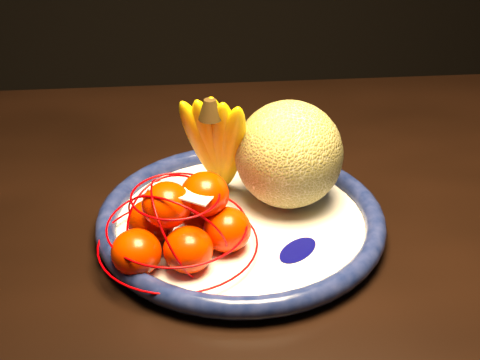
{
  "coord_description": "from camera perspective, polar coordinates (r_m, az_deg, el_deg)",
  "views": [
    {
      "loc": [
        0.03,
        -0.81,
        1.27
      ],
      "look_at": [
        0.1,
        -0.08,
        0.84
      ],
      "focal_mm": 50.0,
      "sensor_mm": 36.0,
      "label": 1
    }
  ],
  "objects": [
    {
      "name": "fruit_bowl",
      "position": [
        0.87,
        0.06,
        -3.46
      ],
      "size": [
        0.37,
        0.37,
        0.03
      ],
      "rotation": [
        0.0,
        0.0,
        0.18
      ],
      "color": "white",
      "rests_on": "dining_table"
    },
    {
      "name": "price_tag",
      "position": [
        0.77,
        -5.07,
        -1.12
      ],
      "size": [
        0.08,
        0.06,
        0.01
      ],
      "primitive_type": "cube",
      "rotation": [
        -0.14,
        0.1,
        -0.45
      ],
      "color": "white",
      "rests_on": "mandarin_bag"
    },
    {
      "name": "banana_bunch",
      "position": [
        0.88,
        -1.92,
        3.36
      ],
      "size": [
        0.11,
        0.11,
        0.17
      ],
      "rotation": [
        0.0,
        0.0,
        -0.34
      ],
      "color": "#EABC00",
      "rests_on": "fruit_bowl"
    },
    {
      "name": "cantaloupe",
      "position": [
        0.88,
        4.2,
        2.19
      ],
      "size": [
        0.14,
        0.14,
        0.14
      ],
      "primitive_type": "sphere",
      "color": "olive",
      "rests_on": "fruit_bowl"
    },
    {
      "name": "mandarin_bag",
      "position": [
        0.8,
        -5.02,
        -3.78
      ],
      "size": [
        0.22,
        0.22,
        0.12
      ],
      "rotation": [
        0.0,
        0.0,
        0.17
      ],
      "color": "#FF3300",
      "rests_on": "fruit_bowl"
    },
    {
      "name": "dining_table",
      "position": [
        0.96,
        -3.96,
        -7.07
      ],
      "size": [
        1.55,
        0.95,
        0.77
      ],
      "rotation": [
        0.0,
        0.0,
        -0.01
      ],
      "color": "black",
      "rests_on": "ground"
    }
  ]
}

